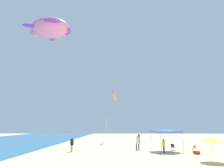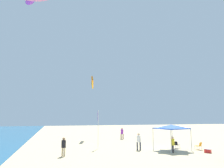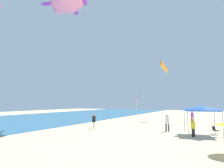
{
  "view_description": "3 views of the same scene",
  "coord_description": "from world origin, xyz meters",
  "px_view_note": "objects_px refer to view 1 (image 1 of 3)",
  "views": [
    {
      "loc": [
        -25.74,
        5.96,
        2.94
      ],
      "look_at": [
        -1.28,
        6.52,
        8.54
      ],
      "focal_mm": 30.08,
      "sensor_mm": 36.0,
      "label": 1
    },
    {
      "loc": [
        -23.19,
        12.15,
        3.73
      ],
      "look_at": [
        -1.28,
        6.51,
        7.06
      ],
      "focal_mm": 34.57,
      "sensor_mm": 36.0,
      "label": 2
    },
    {
      "loc": [
        -22.47,
        -1.45,
        3.11
      ],
      "look_at": [
        -1.28,
        9.4,
        5.26
      ],
      "focal_mm": 32.39,
      "sensor_mm": 36.0,
      "label": 3
    }
  ],
  "objects_px": {
    "kite_turtle_pink": "(49,29)",
    "beach_umbrella": "(211,140)",
    "banner_flag": "(106,129)",
    "person_watching_sky": "(72,143)",
    "folding_chair_left_of_tent": "(173,147)",
    "person_near_umbrella": "(164,144)",
    "canopy_tent": "(166,130)",
    "kite_parafoil_orange": "(114,96)",
    "cooler_box": "(197,152)",
    "person_by_tent": "(137,142)",
    "folding_chair_right_of_tent": "(193,148)",
    "person_beachcomber": "(139,137)"
  },
  "relations": [
    {
      "from": "folding_chair_left_of_tent",
      "to": "person_beachcomber",
      "type": "height_order",
      "value": "person_beachcomber"
    },
    {
      "from": "banner_flag",
      "to": "kite_turtle_pink",
      "type": "bearing_deg",
      "value": 124.21
    },
    {
      "from": "cooler_box",
      "to": "person_by_tent",
      "type": "bearing_deg",
      "value": 60.74
    },
    {
      "from": "cooler_box",
      "to": "kite_turtle_pink",
      "type": "xyz_separation_m",
      "value": [
        0.41,
        17.64,
        15.44
      ]
    },
    {
      "from": "beach_umbrella",
      "to": "person_near_umbrella",
      "type": "bearing_deg",
      "value": 26.48
    },
    {
      "from": "cooler_box",
      "to": "person_near_umbrella",
      "type": "height_order",
      "value": "person_near_umbrella"
    },
    {
      "from": "person_near_umbrella",
      "to": "person_beachcomber",
      "type": "height_order",
      "value": "person_beachcomber"
    },
    {
      "from": "person_by_tent",
      "to": "person_beachcomber",
      "type": "height_order",
      "value": "person_by_tent"
    },
    {
      "from": "folding_chair_left_of_tent",
      "to": "banner_flag",
      "type": "distance_m",
      "value": 9.21
    },
    {
      "from": "beach_umbrella",
      "to": "folding_chair_left_of_tent",
      "type": "height_order",
      "value": "beach_umbrella"
    },
    {
      "from": "cooler_box",
      "to": "person_beachcomber",
      "type": "xyz_separation_m",
      "value": [
        14.33,
        4.67,
        0.86
      ]
    },
    {
      "from": "cooler_box",
      "to": "folding_chair_right_of_tent",
      "type": "bearing_deg",
      "value": -12.2
    },
    {
      "from": "person_watching_sky",
      "to": "person_near_umbrella",
      "type": "height_order",
      "value": "person_watching_sky"
    },
    {
      "from": "folding_chair_left_of_tent",
      "to": "kite_turtle_pink",
      "type": "xyz_separation_m",
      "value": [
        -2.97,
        16.09,
        15.17
      ]
    },
    {
      "from": "folding_chair_right_of_tent",
      "to": "canopy_tent",
      "type": "bearing_deg",
      "value": -34.21
    },
    {
      "from": "folding_chair_right_of_tent",
      "to": "cooler_box",
      "type": "distance_m",
      "value": 2.0
    },
    {
      "from": "person_beachcomber",
      "to": "kite_turtle_pink",
      "type": "height_order",
      "value": "kite_turtle_pink"
    },
    {
      "from": "cooler_box",
      "to": "person_by_tent",
      "type": "height_order",
      "value": "person_by_tent"
    },
    {
      "from": "canopy_tent",
      "to": "folding_chair_right_of_tent",
      "type": "distance_m",
      "value": 3.71
    },
    {
      "from": "folding_chair_left_of_tent",
      "to": "banner_flag",
      "type": "xyz_separation_m",
      "value": [
        2.03,
        8.73,
        2.12
      ]
    },
    {
      "from": "canopy_tent",
      "to": "folding_chair_left_of_tent",
      "type": "xyz_separation_m",
      "value": [
        0.99,
        -1.11,
        -2.02
      ]
    },
    {
      "from": "cooler_box",
      "to": "person_beachcomber",
      "type": "relative_size",
      "value": 0.41
    },
    {
      "from": "cooler_box",
      "to": "person_watching_sky",
      "type": "xyz_separation_m",
      "value": [
        1.67,
        14.24,
        0.81
      ]
    },
    {
      "from": "canopy_tent",
      "to": "beach_umbrella",
      "type": "height_order",
      "value": "canopy_tent"
    },
    {
      "from": "canopy_tent",
      "to": "folding_chair_left_of_tent",
      "type": "relative_size",
      "value": 4.31
    },
    {
      "from": "folding_chair_left_of_tent",
      "to": "kite_parafoil_orange",
      "type": "bearing_deg",
      "value": -4.03
    },
    {
      "from": "canopy_tent",
      "to": "kite_parafoil_orange",
      "type": "relative_size",
      "value": 1.14
    },
    {
      "from": "beach_umbrella",
      "to": "person_by_tent",
      "type": "height_order",
      "value": "beach_umbrella"
    },
    {
      "from": "folding_chair_right_of_tent",
      "to": "banner_flag",
      "type": "relative_size",
      "value": 0.19
    },
    {
      "from": "folding_chair_left_of_tent",
      "to": "person_near_umbrella",
      "type": "height_order",
      "value": "person_near_umbrella"
    },
    {
      "from": "cooler_box",
      "to": "person_watching_sky",
      "type": "relative_size",
      "value": 0.43
    },
    {
      "from": "person_beachcomber",
      "to": "kite_turtle_pink",
      "type": "distance_m",
      "value": 23.97
    },
    {
      "from": "beach_umbrella",
      "to": "person_watching_sky",
      "type": "xyz_separation_m",
      "value": [
        6.26,
        13.73,
        -0.79
      ]
    },
    {
      "from": "kite_turtle_pink",
      "to": "beach_umbrella",
      "type": "bearing_deg",
      "value": -170.48
    },
    {
      "from": "person_beachcomber",
      "to": "kite_turtle_pink",
      "type": "xyz_separation_m",
      "value": [
        -13.92,
        12.97,
        14.58
      ]
    },
    {
      "from": "folding_chair_right_of_tent",
      "to": "banner_flag",
      "type": "xyz_separation_m",
      "value": [
        3.47,
        10.7,
        2.12
      ]
    },
    {
      "from": "banner_flag",
      "to": "person_watching_sky",
      "type": "bearing_deg",
      "value": 133.38
    },
    {
      "from": "folding_chair_left_of_tent",
      "to": "person_near_umbrella",
      "type": "distance_m",
      "value": 2.96
    },
    {
      "from": "canopy_tent",
      "to": "folding_chair_left_of_tent",
      "type": "height_order",
      "value": "canopy_tent"
    },
    {
      "from": "kite_parafoil_orange",
      "to": "folding_chair_left_of_tent",
      "type": "bearing_deg",
      "value": -140.08
    },
    {
      "from": "banner_flag",
      "to": "person_beachcomber",
      "type": "xyz_separation_m",
      "value": [
        8.92,
        -5.61,
        -1.53
      ]
    },
    {
      "from": "beach_umbrella",
      "to": "folding_chair_right_of_tent",
      "type": "xyz_separation_m",
      "value": [
        6.52,
        -0.93,
        -1.33
      ]
    },
    {
      "from": "beach_umbrella",
      "to": "person_beachcomber",
      "type": "relative_size",
      "value": 1.19
    },
    {
      "from": "kite_parafoil_orange",
      "to": "person_beachcomber",
      "type": "bearing_deg",
      "value": -105.7
    },
    {
      "from": "folding_chair_right_of_tent",
      "to": "kite_parafoil_orange",
      "type": "distance_m",
      "value": 19.54
    },
    {
      "from": "canopy_tent",
      "to": "person_by_tent",
      "type": "distance_m",
      "value": 3.88
    },
    {
      "from": "person_beachcomber",
      "to": "person_by_tent",
      "type": "bearing_deg",
      "value": 113.43
    },
    {
      "from": "folding_chair_left_of_tent",
      "to": "folding_chair_right_of_tent",
      "type": "bearing_deg",
      "value": -160.69
    },
    {
      "from": "cooler_box",
      "to": "banner_flag",
      "type": "relative_size",
      "value": 0.17
    },
    {
      "from": "kite_turtle_pink",
      "to": "kite_parafoil_orange",
      "type": "bearing_deg",
      "value": -91.85
    }
  ]
}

